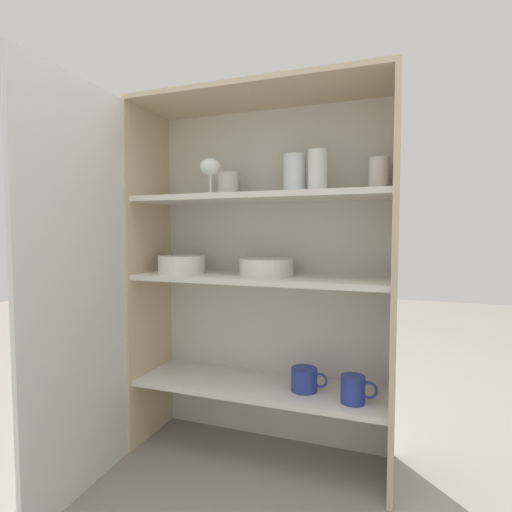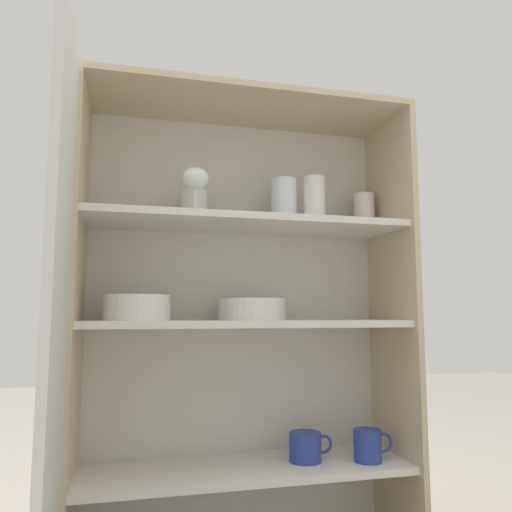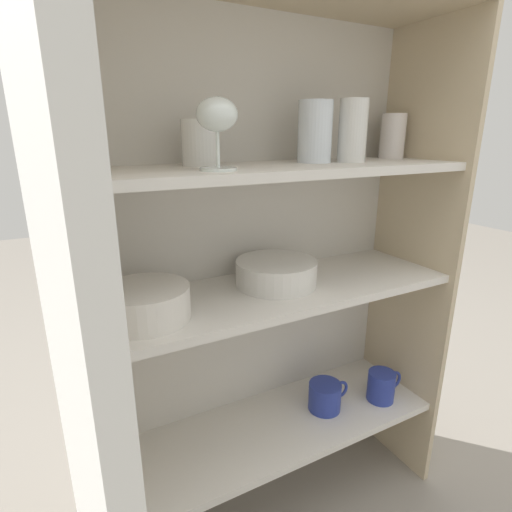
% 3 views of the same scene
% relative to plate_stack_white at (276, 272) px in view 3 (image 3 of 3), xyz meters
% --- Properties ---
extents(cupboard_back_panel, '(0.96, 0.02, 1.31)m').
position_rel_plate_stack_white_xyz_m(cupboard_back_panel, '(-0.02, 0.13, -0.05)').
color(cupboard_back_panel, silver).
rests_on(cupboard_back_panel, ground_plane).
extents(cupboard_side_left, '(0.02, 0.32, 1.31)m').
position_rel_plate_stack_white_xyz_m(cupboard_side_left, '(-0.49, -0.02, -0.05)').
color(cupboard_side_left, '#CCB793').
rests_on(cupboard_side_left, ground_plane).
extents(cupboard_side_right, '(0.02, 0.32, 1.31)m').
position_rel_plate_stack_white_xyz_m(cupboard_side_right, '(0.45, -0.02, -0.05)').
color(cupboard_side_right, '#CCB793').
rests_on(cupboard_side_right, ground_plane).
extents(shelf_board_lower, '(0.92, 0.28, 0.02)m').
position_rel_plate_stack_white_xyz_m(shelf_board_lower, '(-0.02, -0.02, -0.45)').
color(shelf_board_lower, silver).
extents(shelf_board_middle, '(0.92, 0.28, 0.02)m').
position_rel_plate_stack_white_xyz_m(shelf_board_middle, '(-0.02, -0.02, -0.04)').
color(shelf_board_middle, silver).
extents(shelf_board_upper, '(0.92, 0.28, 0.02)m').
position_rel_plate_stack_white_xyz_m(shelf_board_upper, '(-0.02, -0.02, 0.25)').
color(shelf_board_upper, silver).
extents(cupboard_door, '(0.05, 0.48, 1.31)m').
position_rel_plate_stack_white_xyz_m(cupboard_door, '(-0.48, -0.42, -0.05)').
color(cupboard_door, silver).
rests_on(cupboard_door, ground_plane).
extents(tumbler_glass_0, '(0.07, 0.07, 0.15)m').
position_rel_plate_stack_white_xyz_m(tumbler_glass_0, '(0.19, -0.02, 0.34)').
color(tumbler_glass_0, white).
rests_on(tumbler_glass_0, shelf_board_upper).
extents(tumbler_glass_1, '(0.08, 0.08, 0.14)m').
position_rel_plate_stack_white_xyz_m(tumbler_glass_1, '(0.10, 0.01, 0.33)').
color(tumbler_glass_1, white).
rests_on(tumbler_glass_1, shelf_board_upper).
extents(tumbler_glass_2, '(0.07, 0.07, 0.12)m').
position_rel_plate_stack_white_xyz_m(tumbler_glass_2, '(0.39, 0.04, 0.32)').
color(tumbler_glass_2, silver).
rests_on(tumbler_glass_2, shelf_board_upper).
extents(tumbler_glass_3, '(0.08, 0.08, 0.10)m').
position_rel_plate_stack_white_xyz_m(tumbler_glass_3, '(-0.17, 0.04, 0.31)').
color(tumbler_glass_3, white).
rests_on(tumbler_glass_3, shelf_board_upper).
extents(wine_glass_0, '(0.08, 0.08, 0.13)m').
position_rel_plate_stack_white_xyz_m(wine_glass_0, '(-0.18, -0.09, 0.35)').
color(wine_glass_0, white).
rests_on(wine_glass_0, shelf_board_upper).
extents(plate_stack_white, '(0.20, 0.20, 0.06)m').
position_rel_plate_stack_white_xyz_m(plate_stack_white, '(0.00, 0.00, 0.00)').
color(plate_stack_white, silver).
rests_on(plate_stack_white, shelf_board_middle).
extents(mixing_bowl_large, '(0.18, 0.18, 0.07)m').
position_rel_plate_stack_white_xyz_m(mixing_bowl_large, '(-0.33, -0.04, 0.01)').
color(mixing_bowl_large, silver).
rests_on(mixing_bowl_large, shelf_board_middle).
extents(coffee_mug_primary, '(0.13, 0.09, 0.08)m').
position_rel_plate_stack_white_xyz_m(coffee_mug_primary, '(0.15, -0.03, -0.40)').
color(coffee_mug_primary, '#283893').
rests_on(coffee_mug_primary, shelf_board_lower).
extents(coffee_mug_extra_1, '(0.12, 0.08, 0.09)m').
position_rel_plate_stack_white_xyz_m(coffee_mug_extra_1, '(0.33, -0.07, -0.39)').
color(coffee_mug_extra_1, '#283893').
rests_on(coffee_mug_extra_1, shelf_board_lower).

